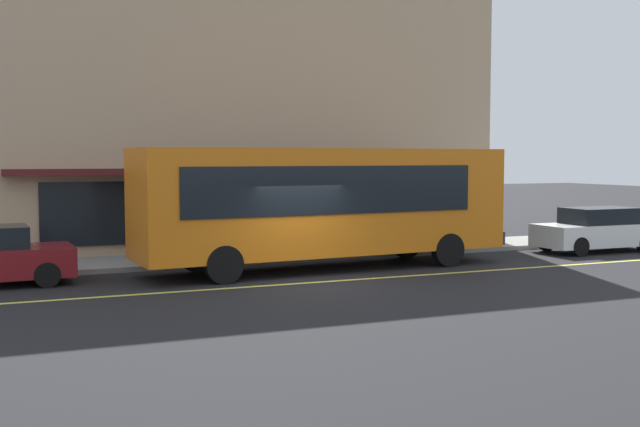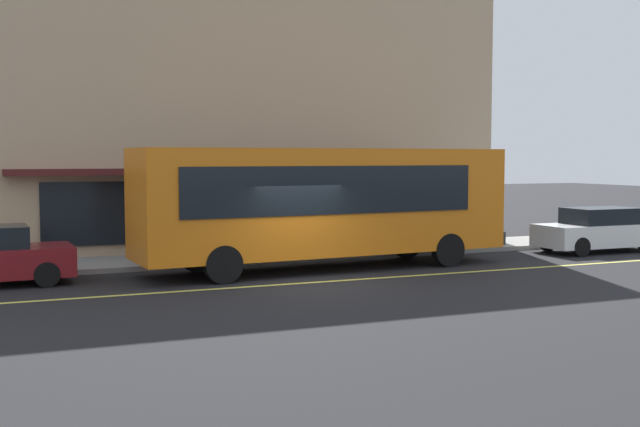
# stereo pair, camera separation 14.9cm
# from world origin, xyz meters

# --- Properties ---
(ground) EXTENTS (120.00, 120.00, 0.00)m
(ground) POSITION_xyz_m (0.00, 0.00, 0.00)
(ground) COLOR black
(sidewalk) EXTENTS (80.00, 2.77, 0.15)m
(sidewalk) POSITION_xyz_m (0.00, 5.06, 0.07)
(sidewalk) COLOR gray
(sidewalk) RESTS_ON ground
(lane_centre_stripe) EXTENTS (36.00, 0.16, 0.01)m
(lane_centre_stripe) POSITION_xyz_m (0.00, 0.00, 0.00)
(lane_centre_stripe) COLOR #D8D14C
(lane_centre_stripe) RESTS_ON ground
(storefront_building) EXTENTS (20.42, 8.63, 13.55)m
(storefront_building) POSITION_xyz_m (-0.13, 10.45, 6.77)
(storefront_building) COLOR tan
(storefront_building) RESTS_ON ground
(bus) EXTENTS (11.26, 3.20, 3.50)m
(bus) POSITION_xyz_m (1.37, 2.09, 1.99)
(bus) COLOR orange
(bus) RESTS_ON ground
(traffic_light) EXTENTS (0.30, 0.52, 3.20)m
(traffic_light) POSITION_xyz_m (-3.19, 4.41, 2.53)
(traffic_light) COLOR #2D2D33
(traffic_light) RESTS_ON sidewalk
(car_white) EXTENTS (4.30, 1.87, 1.52)m
(car_white) POSITION_xyz_m (11.63, 2.31, 0.74)
(car_white) COLOR white
(car_white) RESTS_ON ground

